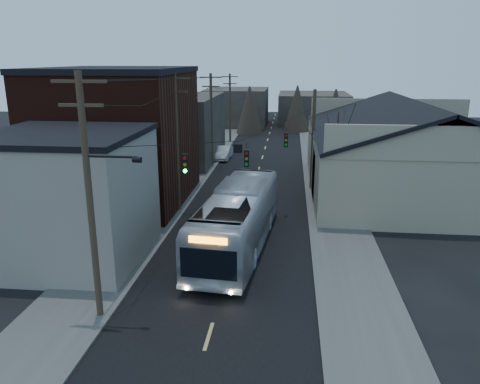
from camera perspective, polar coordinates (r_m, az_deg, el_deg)
name	(u,v)px	position (r m, az deg, el deg)	size (l,w,h in m)	color
ground	(199,367)	(18.42, -4.97, -20.53)	(160.00, 160.00, 0.00)	black
road_surface	(257,174)	(45.92, 2.14, 2.22)	(9.00, 110.00, 0.02)	black
sidewalk_left	(192,172)	(46.79, -5.83, 2.48)	(4.00, 110.00, 0.12)	#474744
sidewalk_right	(324,175)	(45.93, 10.26, 2.04)	(4.00, 110.00, 0.12)	#474744
building_clapboard	(68,199)	(27.44, -20.22, -0.75)	(8.00, 8.00, 7.00)	gray
building_brick	(119,138)	(37.36, -14.50, 6.35)	(10.00, 12.00, 10.00)	black
building_left_far	(176,128)	(52.56, -7.82, 7.72)	(9.00, 14.00, 7.00)	#2D2724
warehouse	(409,161)	(41.55, 19.89, 3.60)	(16.16, 20.60, 7.73)	gray
building_far_left	(237,107)	(80.40, -0.37, 10.35)	(10.00, 12.00, 6.00)	#2D2724
building_far_right	(313,108)	(85.00, 8.90, 10.13)	(12.00, 14.00, 5.00)	#2D2724
bare_tree	(336,161)	(35.43, 11.60, 3.72)	(0.40, 0.40, 7.20)	black
utility_lines	(216,132)	(39.58, -2.93, 7.28)	(11.24, 45.28, 10.50)	#382B1E
bus	(237,219)	(27.52, -0.32, -3.31)	(3.09, 13.22, 3.68)	#ABB0B8
parked_car	(223,153)	(52.61, -2.03, 4.80)	(1.53, 4.38, 1.44)	#B4B6BC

